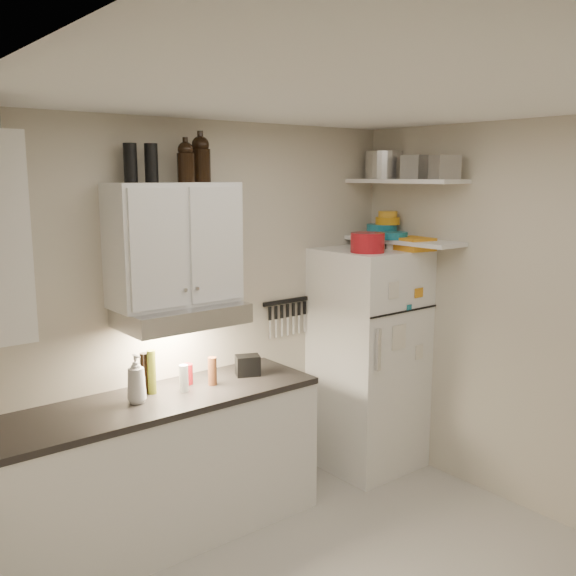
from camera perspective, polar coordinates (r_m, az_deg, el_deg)
ceiling at (r=3.12m, az=7.04°, el=16.69°), size 3.20×3.00×0.02m
back_wall at (r=4.39m, az=-7.54°, el=-2.49°), size 3.20×0.02×2.60m
left_wall at (r=2.44m, az=-22.08°, el=-13.48°), size 0.02×3.00×2.60m
right_wall at (r=4.49m, az=21.24°, el=-2.82°), size 0.02×3.00×2.60m
base_cabinet at (r=4.17m, az=-11.70°, el=-15.87°), size 2.10×0.60×0.88m
countertop at (r=3.99m, az=-11.93°, el=-9.90°), size 2.10×0.62×0.04m
upper_cabinet at (r=4.01m, az=-10.09°, el=3.86°), size 0.80×0.33×0.75m
range_hood at (r=4.03m, az=-9.45°, el=-2.38°), size 0.76×0.46×0.12m
fridge at (r=5.00m, az=7.16°, el=-6.27°), size 0.70×0.68×1.70m
shelf_hi at (r=4.86m, az=10.34°, el=9.33°), size 0.30×0.95×0.03m
shelf_lo at (r=4.88m, az=10.18°, el=4.15°), size 0.30×0.95×0.03m
knife_strip at (r=4.76m, az=-0.16°, el=-1.19°), size 0.42×0.02×0.03m
dutch_oven at (r=4.60m, az=7.09°, el=4.03°), size 0.30×0.30×0.14m
book_stack at (r=4.80m, az=11.01°, el=3.88°), size 0.27×0.31×0.09m
spice_jar at (r=4.82m, az=9.14°, el=4.06°), size 0.09×0.09×0.11m
stock_pot at (r=5.11m, az=8.54°, el=10.75°), size 0.33×0.33×0.21m
tin_a at (r=4.85m, az=11.27°, el=10.49°), size 0.19×0.18×0.17m
tin_b at (r=4.62m, az=13.75°, el=10.39°), size 0.22×0.22×0.17m
bowl_teal at (r=5.05m, az=8.34°, el=5.10°), size 0.23×0.23×0.09m
bowl_orange at (r=5.03m, az=8.84°, el=5.93°), size 0.19×0.19×0.06m
bowl_yellow at (r=5.02m, az=8.86°, el=6.51°), size 0.15×0.15×0.05m
plates at (r=4.84m, az=9.36°, el=4.62°), size 0.24×0.24×0.05m
growler_a at (r=3.99m, az=-9.08°, el=11.04°), size 0.13×0.13×0.25m
growler_b at (r=4.11m, az=-7.77°, el=11.33°), size 0.15×0.15×0.29m
thermos_a at (r=3.93m, az=-12.05°, el=10.81°), size 0.10×0.10×0.23m
thermos_b at (r=3.92m, az=-13.83°, el=10.75°), size 0.10×0.10×0.23m
soap_bottle at (r=3.90m, az=-13.35°, el=-7.62°), size 0.13×0.13×0.32m
pepper_mill at (r=4.15m, az=-6.74°, el=-7.35°), size 0.07×0.07×0.18m
oil_bottle at (r=4.04m, az=-12.02°, el=-7.32°), size 0.06×0.06×0.27m
vinegar_bottle at (r=4.06m, az=-12.63°, el=-7.39°), size 0.06×0.06×0.25m
clear_bottle at (r=4.06m, az=-9.24°, el=-7.92°), size 0.06×0.06×0.17m
red_jar at (r=4.19m, az=-8.90°, el=-7.57°), size 0.09×0.09×0.13m
caddy at (r=4.33m, az=-3.60°, el=-6.88°), size 0.19×0.17×0.14m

